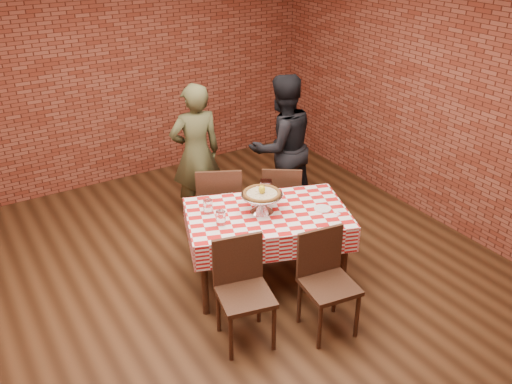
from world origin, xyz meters
TOP-DOWN VIEW (x-y plane):
  - ground at (0.00, 0.00)m, footprint 6.00×6.00m
  - back_wall at (0.00, 3.00)m, footprint 5.50×0.00m
  - table at (0.46, 0.07)m, footprint 1.63×1.28m
  - tablecloth at (0.46, 0.07)m, footprint 1.67×1.33m
  - pizza_stand at (0.43, 0.12)m, footprint 0.41×0.41m
  - pizza at (0.43, 0.12)m, footprint 0.37×0.37m
  - lemon at (0.43, 0.12)m, footprint 0.06×0.06m
  - water_glass_left at (-0.00, 0.10)m, footprint 0.11×0.11m
  - water_glass_right at (-0.00, 0.34)m, footprint 0.11×0.11m
  - side_plate at (0.91, -0.15)m, footprint 0.20×0.20m
  - sweetener_packet_a at (0.97, -0.30)m, footprint 0.06×0.05m
  - sweetener_packet_b at (1.03, -0.26)m, footprint 0.06×0.06m
  - condiment_caddy at (0.63, 0.36)m, footprint 0.14×0.13m
  - chair_near_left at (-0.13, -0.52)m, footprint 0.50×0.50m
  - chair_near_right at (0.52, -0.77)m, footprint 0.47×0.47m
  - chair_far_left at (0.41, 0.92)m, footprint 0.61×0.61m
  - chair_far_right at (1.03, 0.69)m, footprint 0.56×0.56m
  - diner_olive at (0.47, 1.55)m, footprint 0.62×0.45m
  - diner_black at (1.34, 1.14)m, footprint 0.82×0.65m

SIDE VIEW (x-z plane):
  - ground at x=0.00m, z-range 0.00..0.00m
  - table at x=0.46m, z-range 0.00..0.75m
  - chair_far_right at x=1.03m, z-range 0.00..0.88m
  - chair_near_right at x=0.52m, z-range 0.00..0.89m
  - chair_near_left at x=-0.13m, z-range 0.00..0.90m
  - chair_far_left at x=0.41m, z-range 0.00..0.93m
  - tablecloth at x=0.46m, z-range 0.51..0.76m
  - sweetener_packet_a at x=0.97m, z-range 0.76..0.76m
  - sweetener_packet_b at x=1.03m, z-range 0.76..0.76m
  - side_plate at x=0.91m, z-range 0.76..0.77m
  - diner_olive at x=0.47m, z-range 0.00..1.58m
  - diner_black at x=1.34m, z-range 0.00..1.64m
  - water_glass_left at x=0.00m, z-range 0.76..0.89m
  - water_glass_right at x=0.00m, z-range 0.76..0.89m
  - condiment_caddy at x=0.63m, z-range 0.76..0.91m
  - pizza_stand at x=0.43m, z-range 0.76..0.93m
  - pizza at x=0.43m, z-range 0.92..0.95m
  - lemon at x=0.43m, z-range 0.94..1.02m
  - back_wall at x=0.00m, z-range -1.30..4.20m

